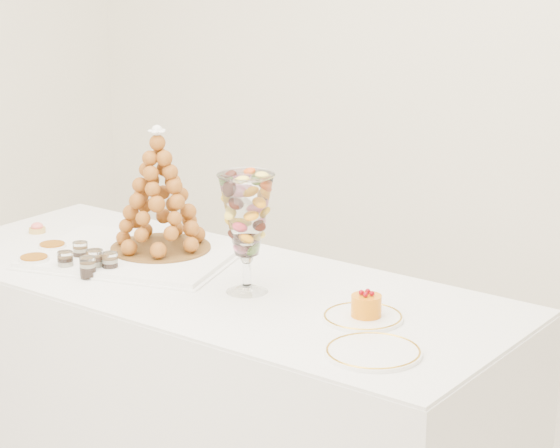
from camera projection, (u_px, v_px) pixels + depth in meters
The scene contains 15 objects.
buffet_table at pixel (210, 391), 3.46m from camera, with size 2.01×0.88×0.75m.
lace_tray at pixel (134, 255), 3.56m from camera, with size 0.63×0.47×0.02m, color white.
macaron_vase at pixel (246, 216), 3.19m from camera, with size 0.16×0.16×0.36m.
cake_plate at pixel (363, 317), 3.03m from camera, with size 0.23×0.23×0.01m, color white.
spare_plate at pixel (373, 352), 2.79m from camera, with size 0.25×0.25×0.01m, color white.
pink_tart at pixel (37, 228), 3.84m from camera, with size 0.06×0.06×0.04m.
verrine_a at pixel (80, 252), 3.52m from camera, with size 0.05×0.05×0.07m, color white.
verrine_b at pixel (95, 261), 3.41m from camera, with size 0.05×0.05×0.07m, color white.
verrine_c at pixel (110, 263), 3.40m from camera, with size 0.05×0.05×0.07m, color white.
verrine_d at pixel (65, 262), 3.42m from camera, with size 0.05×0.05×0.07m, color white.
verrine_e at pixel (88, 268), 3.36m from camera, with size 0.05×0.05×0.07m, color white.
ramekin_back at pixel (52, 249), 3.61m from camera, with size 0.09×0.09×0.03m, color white.
ramekin_front at pixel (34, 262), 3.47m from camera, with size 0.10×0.10×0.03m, color white.
croquembouche at pixel (159, 190), 3.54m from camera, with size 0.33×0.33×0.41m.
mousse_cake at pixel (366, 305), 3.02m from camera, with size 0.09×0.09×0.07m.
Camera 1 is at (1.85, -2.38, 1.84)m, focal length 70.00 mm.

